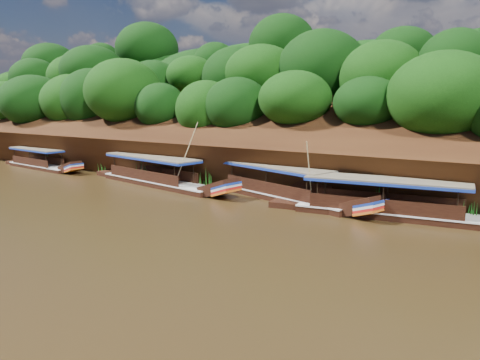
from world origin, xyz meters
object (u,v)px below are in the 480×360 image
object	(u,v)px
boat_2	(164,180)
boat_1	(290,194)
boat_0	(411,211)
boat_3	(44,165)

from	to	relation	value
boat_2	boat_1	bearing A→B (deg)	12.50
boat_0	boat_3	size ratio (longest dim) A/B	1.26
boat_2	boat_0	bearing A→B (deg)	9.50
boat_1	boat_0	bearing A→B (deg)	12.60
boat_2	boat_3	world-z (taller)	boat_2
boat_0	boat_1	size ratio (longest dim) A/B	1.05
boat_0	boat_2	world-z (taller)	boat_0
boat_0	boat_3	bearing A→B (deg)	171.25
boat_1	boat_2	world-z (taller)	boat_2
boat_1	boat_2	distance (m)	12.00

